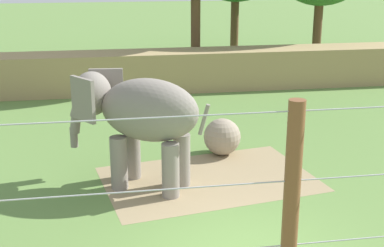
# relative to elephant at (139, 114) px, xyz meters

# --- Properties ---
(dirt_patch) EXTENTS (5.69, 4.22, 0.01)m
(dirt_patch) POSITION_rel_elephant_xyz_m (1.73, 0.07, -1.81)
(dirt_patch) COLOR #937F5B
(dirt_patch) RESTS_ON ground
(embankment_wall) EXTENTS (36.00, 1.80, 1.63)m
(embankment_wall) POSITION_rel_elephant_xyz_m (1.60, 9.75, -1.00)
(embankment_wall) COLOR tan
(embankment_wall) RESTS_ON ground
(elephant) EXTENTS (3.36, 2.60, 2.74)m
(elephant) POSITION_rel_elephant_xyz_m (0.00, 0.00, 0.00)
(elephant) COLOR gray
(elephant) RESTS_ON ground
(enrichment_ball) EXTENTS (1.04, 1.04, 1.04)m
(enrichment_ball) POSITION_rel_elephant_xyz_m (2.44, 1.76, -1.30)
(enrichment_ball) COLOR gray
(enrichment_ball) RESTS_ON ground
(cable_fence) EXTENTS (8.70, 0.22, 3.66)m
(cable_fence) POSITION_rel_elephant_xyz_m (1.60, -6.03, 0.02)
(cable_fence) COLOR brown
(cable_fence) RESTS_ON ground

